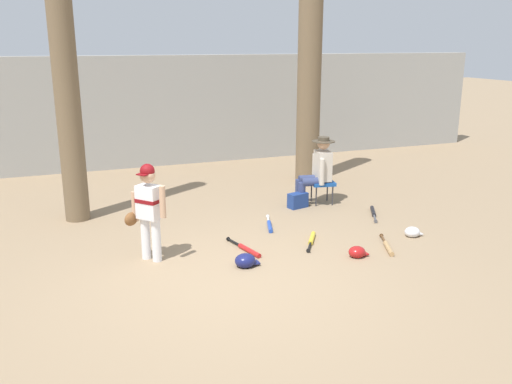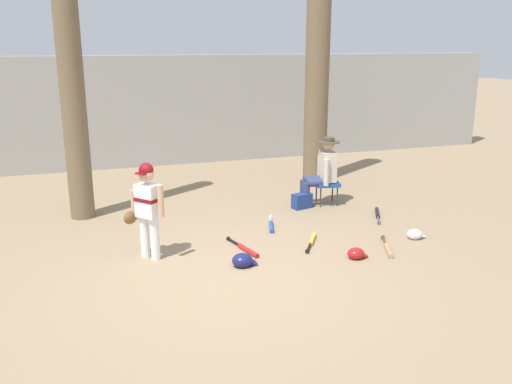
{
  "view_description": "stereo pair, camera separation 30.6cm",
  "coord_description": "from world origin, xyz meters",
  "px_view_note": "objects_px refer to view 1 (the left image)",
  "views": [
    {
      "loc": [
        -1.9,
        -5.77,
        2.81
      ],
      "look_at": [
        0.74,
        1.18,
        0.75
      ],
      "focal_mm": 38.33,
      "sensor_mm": 36.0,
      "label": 1
    },
    {
      "loc": [
        -1.61,
        -5.87,
        2.81
      ],
      "look_at": [
        0.74,
        1.18,
        0.75
      ],
      "focal_mm": 38.33,
      "sensor_mm": 36.0,
      "label": 2
    }
  ],
  "objects_px": {
    "batting_helmet_red": "(357,252)",
    "bat_yellow_trainer": "(312,240)",
    "batting_helmet_white": "(412,232)",
    "folding_stool": "(322,184)",
    "handbag_beside_stool": "(298,200)",
    "seated_spectator": "(317,169)",
    "tree_near_player": "(64,62)",
    "bat_red_barrel": "(247,249)",
    "bat_blue_youth": "(270,225)",
    "batting_helmet_navy": "(245,261)",
    "young_ballplayer": "(148,206)",
    "bat_wood_tan": "(388,247)",
    "tree_behind_spectator": "(309,75)",
    "bat_black_composite": "(373,212)"
  },
  "relations": [
    {
      "from": "tree_near_player",
      "to": "bat_blue_youth",
      "type": "distance_m",
      "value": 4.0
    },
    {
      "from": "batting_helmet_red",
      "to": "batting_helmet_navy",
      "type": "xyz_separation_m",
      "value": [
        -1.52,
        0.23,
        0.01
      ]
    },
    {
      "from": "tree_near_player",
      "to": "batting_helmet_navy",
      "type": "height_order",
      "value": "tree_near_player"
    },
    {
      "from": "tree_near_player",
      "to": "bat_blue_youth",
      "type": "xyz_separation_m",
      "value": [
        2.77,
        -1.5,
        -2.46
      ]
    },
    {
      "from": "folding_stool",
      "to": "bat_wood_tan",
      "type": "xyz_separation_m",
      "value": [
        -0.18,
        -2.33,
        -0.33
      ]
    },
    {
      "from": "tree_near_player",
      "to": "young_ballplayer",
      "type": "xyz_separation_m",
      "value": [
        0.8,
        -2.14,
        -1.75
      ]
    },
    {
      "from": "seated_spectator",
      "to": "bat_wood_tan",
      "type": "xyz_separation_m",
      "value": [
        -0.08,
        -2.35,
        -0.61
      ]
    },
    {
      "from": "bat_blue_youth",
      "to": "batting_helmet_red",
      "type": "height_order",
      "value": "batting_helmet_red"
    },
    {
      "from": "handbag_beside_stool",
      "to": "bat_blue_youth",
      "type": "bearing_deg",
      "value": -137.12
    },
    {
      "from": "tree_near_player",
      "to": "handbag_beside_stool",
      "type": "bearing_deg",
      "value": -10.93
    },
    {
      "from": "tree_behind_spectator",
      "to": "batting_helmet_white",
      "type": "xyz_separation_m",
      "value": [
        -0.04,
        -3.65,
        -2.1
      ]
    },
    {
      "from": "handbag_beside_stool",
      "to": "bat_yellow_trainer",
      "type": "relative_size",
      "value": 0.53
    },
    {
      "from": "folding_stool",
      "to": "handbag_beside_stool",
      "type": "relative_size",
      "value": 1.37
    },
    {
      "from": "handbag_beside_stool",
      "to": "batting_helmet_red",
      "type": "relative_size",
      "value": 1.24
    },
    {
      "from": "batting_helmet_red",
      "to": "batting_helmet_white",
      "type": "height_order",
      "value": "same"
    },
    {
      "from": "tree_behind_spectator",
      "to": "bat_yellow_trainer",
      "type": "xyz_separation_m",
      "value": [
        -1.54,
        -3.32,
        -2.13
      ]
    },
    {
      "from": "folding_stool",
      "to": "bat_wood_tan",
      "type": "relative_size",
      "value": 0.65
    },
    {
      "from": "bat_red_barrel",
      "to": "batting_helmet_red",
      "type": "distance_m",
      "value": 1.5
    },
    {
      "from": "handbag_beside_stool",
      "to": "bat_red_barrel",
      "type": "xyz_separation_m",
      "value": [
        -1.54,
        -1.63,
        -0.1
      ]
    },
    {
      "from": "bat_yellow_trainer",
      "to": "seated_spectator",
      "type": "bearing_deg",
      "value": 61.06
    },
    {
      "from": "tree_near_player",
      "to": "bat_wood_tan",
      "type": "bearing_deg",
      "value": -36.59
    },
    {
      "from": "batting_helmet_red",
      "to": "batting_helmet_white",
      "type": "bearing_deg",
      "value": 18.79
    },
    {
      "from": "bat_red_barrel",
      "to": "batting_helmet_navy",
      "type": "xyz_separation_m",
      "value": [
        -0.2,
        -0.48,
        0.05
      ]
    },
    {
      "from": "seated_spectator",
      "to": "bat_wood_tan",
      "type": "bearing_deg",
      "value": -91.95
    },
    {
      "from": "tree_near_player",
      "to": "seated_spectator",
      "type": "height_order",
      "value": "tree_near_player"
    },
    {
      "from": "young_ballplayer",
      "to": "tree_behind_spectator",
      "type": "bearing_deg",
      "value": 39.46
    },
    {
      "from": "bat_yellow_trainer",
      "to": "bat_red_barrel",
      "type": "relative_size",
      "value": 0.81
    },
    {
      "from": "young_ballplayer",
      "to": "bat_wood_tan",
      "type": "height_order",
      "value": "young_ballplayer"
    },
    {
      "from": "bat_red_barrel",
      "to": "young_ballplayer",
      "type": "bearing_deg",
      "value": 171.92
    },
    {
      "from": "young_ballplayer",
      "to": "bat_red_barrel",
      "type": "distance_m",
      "value": 1.49
    },
    {
      "from": "handbag_beside_stool",
      "to": "batting_helmet_red",
      "type": "xyz_separation_m",
      "value": [
        -0.21,
        -2.34,
        -0.06
      ]
    },
    {
      "from": "tree_near_player",
      "to": "batting_helmet_red",
      "type": "distance_m",
      "value": 5.17
    },
    {
      "from": "batting_helmet_red",
      "to": "handbag_beside_stool",
      "type": "bearing_deg",
      "value": 84.78
    },
    {
      "from": "folding_stool",
      "to": "bat_wood_tan",
      "type": "distance_m",
      "value": 2.36
    },
    {
      "from": "young_ballplayer",
      "to": "bat_black_composite",
      "type": "xyz_separation_m",
      "value": [
        3.85,
        0.64,
        -0.71
      ]
    },
    {
      "from": "bat_wood_tan",
      "to": "bat_black_composite",
      "type": "height_order",
      "value": "same"
    },
    {
      "from": "batting_helmet_red",
      "to": "bat_yellow_trainer",
      "type": "bearing_deg",
      "value": 113.13
    },
    {
      "from": "handbag_beside_stool",
      "to": "bat_wood_tan",
      "type": "relative_size",
      "value": 0.48
    },
    {
      "from": "bat_red_barrel",
      "to": "batting_helmet_red",
      "type": "bearing_deg",
      "value": -28.27
    },
    {
      "from": "young_ballplayer",
      "to": "bat_blue_youth",
      "type": "bearing_deg",
      "value": 18.15
    },
    {
      "from": "bat_yellow_trainer",
      "to": "bat_red_barrel",
      "type": "distance_m",
      "value": 1.01
    },
    {
      "from": "seated_spectator",
      "to": "batting_helmet_white",
      "type": "xyz_separation_m",
      "value": [
        0.56,
        -2.04,
        -0.57
      ]
    },
    {
      "from": "seated_spectator",
      "to": "tree_near_player",
      "type": "bearing_deg",
      "value": 171.66
    },
    {
      "from": "bat_wood_tan",
      "to": "bat_red_barrel",
      "type": "xyz_separation_m",
      "value": [
        -1.87,
        0.62,
        0.0
      ]
    },
    {
      "from": "seated_spectator",
      "to": "handbag_beside_stool",
      "type": "distance_m",
      "value": 0.67
    },
    {
      "from": "bat_yellow_trainer",
      "to": "batting_helmet_navy",
      "type": "relative_size",
      "value": 2.01
    },
    {
      "from": "bat_wood_tan",
      "to": "batting_helmet_white",
      "type": "distance_m",
      "value": 0.71
    },
    {
      "from": "handbag_beside_stool",
      "to": "batting_helmet_red",
      "type": "distance_m",
      "value": 2.35
    },
    {
      "from": "tree_behind_spectator",
      "to": "seated_spectator",
      "type": "height_order",
      "value": "tree_behind_spectator"
    },
    {
      "from": "tree_near_player",
      "to": "bat_black_composite",
      "type": "height_order",
      "value": "tree_near_player"
    }
  ]
}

